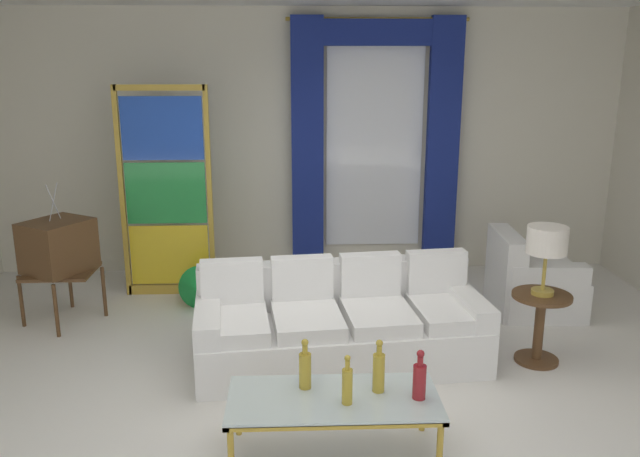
{
  "coord_description": "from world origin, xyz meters",
  "views": [
    {
      "loc": [
        -0.16,
        -4.4,
        2.46
      ],
      "look_at": [
        0.07,
        0.9,
        1.05
      ],
      "focal_mm": 36.28,
      "sensor_mm": 36.0,
      "label": 1
    }
  ],
  "objects_px": {
    "stained_glass_divider": "(166,197)",
    "table_lamp_brass": "(547,243)",
    "coffee_table": "(333,402)",
    "vintage_tv": "(58,248)",
    "armchair_white": "(530,283)",
    "bottle_crystal_tall": "(379,370)",
    "round_side_table": "(540,322)",
    "bottle_amber_squat": "(305,368)",
    "couch_white_long": "(339,325)",
    "bottle_ruby_flask": "(419,379)",
    "peacock_figurine": "(199,289)",
    "bottle_blue_decanter": "(347,384)"
  },
  "relations": [
    {
      "from": "stained_glass_divider",
      "to": "table_lamp_brass",
      "type": "height_order",
      "value": "stained_glass_divider"
    },
    {
      "from": "coffee_table",
      "to": "vintage_tv",
      "type": "relative_size",
      "value": 0.98
    },
    {
      "from": "armchair_white",
      "to": "table_lamp_brass",
      "type": "height_order",
      "value": "table_lamp_brass"
    },
    {
      "from": "bottle_crystal_tall",
      "to": "armchair_white",
      "type": "xyz_separation_m",
      "value": [
        1.82,
        2.3,
        -0.27
      ]
    },
    {
      "from": "armchair_white",
      "to": "round_side_table",
      "type": "height_order",
      "value": "armchair_white"
    },
    {
      "from": "coffee_table",
      "to": "bottle_amber_squat",
      "type": "bearing_deg",
      "value": 144.13
    },
    {
      "from": "couch_white_long",
      "to": "coffee_table",
      "type": "xyz_separation_m",
      "value": [
        -0.13,
        -1.35,
        0.07
      ]
    },
    {
      "from": "stained_glass_divider",
      "to": "coffee_table",
      "type": "bearing_deg",
      "value": -62.52
    },
    {
      "from": "couch_white_long",
      "to": "round_side_table",
      "type": "bearing_deg",
      "value": -3.67
    },
    {
      "from": "vintage_tv",
      "to": "bottle_ruby_flask",
      "type": "bearing_deg",
      "value": -37.85
    },
    {
      "from": "armchair_white",
      "to": "peacock_figurine",
      "type": "relative_size",
      "value": 1.44
    },
    {
      "from": "vintage_tv",
      "to": "stained_glass_divider",
      "type": "bearing_deg",
      "value": 38.64
    },
    {
      "from": "stained_glass_divider",
      "to": "peacock_figurine",
      "type": "distance_m",
      "value": 1.03
    },
    {
      "from": "bottle_amber_squat",
      "to": "armchair_white",
      "type": "distance_m",
      "value": 3.2
    },
    {
      "from": "coffee_table",
      "to": "bottle_ruby_flask",
      "type": "distance_m",
      "value": 0.56
    },
    {
      "from": "couch_white_long",
      "to": "coffee_table",
      "type": "height_order",
      "value": "couch_white_long"
    },
    {
      "from": "peacock_figurine",
      "to": "couch_white_long",
      "type": "bearing_deg",
      "value": -40.97
    },
    {
      "from": "bottle_blue_decanter",
      "to": "round_side_table",
      "type": "xyz_separation_m",
      "value": [
        1.7,
        1.32,
        -0.18
      ]
    },
    {
      "from": "armchair_white",
      "to": "round_side_table",
      "type": "bearing_deg",
      "value": -106.23
    },
    {
      "from": "table_lamp_brass",
      "to": "bottle_crystal_tall",
      "type": "bearing_deg",
      "value": -141.65
    },
    {
      "from": "bottle_amber_squat",
      "to": "armchair_white",
      "type": "bearing_deg",
      "value": 44.46
    },
    {
      "from": "bottle_blue_decanter",
      "to": "round_side_table",
      "type": "relative_size",
      "value": 0.54
    },
    {
      "from": "couch_white_long",
      "to": "peacock_figurine",
      "type": "distance_m",
      "value": 1.76
    },
    {
      "from": "bottle_ruby_flask",
      "to": "stained_glass_divider",
      "type": "height_order",
      "value": "stained_glass_divider"
    },
    {
      "from": "table_lamp_brass",
      "to": "bottle_blue_decanter",
      "type": "bearing_deg",
      "value": -142.13
    },
    {
      "from": "armchair_white",
      "to": "round_side_table",
      "type": "xyz_separation_m",
      "value": [
        -0.33,
        -1.12,
        0.07
      ]
    },
    {
      "from": "bottle_amber_squat",
      "to": "vintage_tv",
      "type": "distance_m",
      "value": 3.13
    },
    {
      "from": "bottle_crystal_tall",
      "to": "table_lamp_brass",
      "type": "height_order",
      "value": "table_lamp_brass"
    },
    {
      "from": "bottle_crystal_tall",
      "to": "peacock_figurine",
      "type": "bearing_deg",
      "value": 121.3
    },
    {
      "from": "bottle_blue_decanter",
      "to": "stained_glass_divider",
      "type": "relative_size",
      "value": 0.15
    },
    {
      "from": "bottle_ruby_flask",
      "to": "armchair_white",
      "type": "xyz_separation_m",
      "value": [
        1.58,
        2.4,
        -0.25
      ]
    },
    {
      "from": "bottle_amber_squat",
      "to": "round_side_table",
      "type": "relative_size",
      "value": 0.57
    },
    {
      "from": "bottle_crystal_tall",
      "to": "bottle_ruby_flask",
      "type": "bearing_deg",
      "value": -22.23
    },
    {
      "from": "stained_glass_divider",
      "to": "round_side_table",
      "type": "xyz_separation_m",
      "value": [
        3.33,
        -1.75,
        -0.7
      ]
    },
    {
      "from": "bottle_crystal_tall",
      "to": "vintage_tv",
      "type": "distance_m",
      "value": 3.52
    },
    {
      "from": "armchair_white",
      "to": "peacock_figurine",
      "type": "bearing_deg",
      "value": 177.62
    },
    {
      "from": "couch_white_long",
      "to": "peacock_figurine",
      "type": "relative_size",
      "value": 4.03
    },
    {
      "from": "stained_glass_divider",
      "to": "peacock_figurine",
      "type": "bearing_deg",
      "value": -53.56
    },
    {
      "from": "stained_glass_divider",
      "to": "table_lamp_brass",
      "type": "relative_size",
      "value": 3.86
    },
    {
      "from": "armchair_white",
      "to": "table_lamp_brass",
      "type": "xyz_separation_m",
      "value": [
        -0.33,
        -1.12,
        0.74
      ]
    },
    {
      "from": "stained_glass_divider",
      "to": "bottle_crystal_tall",
      "type": "bearing_deg",
      "value": -57.8
    },
    {
      "from": "coffee_table",
      "to": "bottle_ruby_flask",
      "type": "height_order",
      "value": "bottle_ruby_flask"
    },
    {
      "from": "coffee_table",
      "to": "bottle_crystal_tall",
      "type": "xyz_separation_m",
      "value": [
        0.29,
        0.06,
        0.18
      ]
    },
    {
      "from": "stained_glass_divider",
      "to": "bottle_amber_squat",
      "type": "bearing_deg",
      "value": -64.26
    },
    {
      "from": "coffee_table",
      "to": "round_side_table",
      "type": "relative_size",
      "value": 2.22
    },
    {
      "from": "round_side_table",
      "to": "table_lamp_brass",
      "type": "bearing_deg",
      "value": 26.57
    },
    {
      "from": "vintage_tv",
      "to": "table_lamp_brass",
      "type": "height_order",
      "value": "vintage_tv"
    },
    {
      "from": "peacock_figurine",
      "to": "bottle_blue_decanter",
      "type": "bearing_deg",
      "value": -63.77
    },
    {
      "from": "bottle_amber_squat",
      "to": "vintage_tv",
      "type": "height_order",
      "value": "vintage_tv"
    },
    {
      "from": "bottle_ruby_flask",
      "to": "armchair_white",
      "type": "distance_m",
      "value": 2.88
    }
  ]
}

